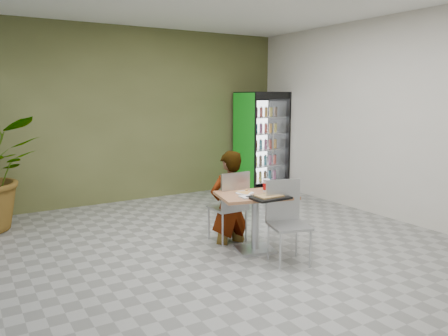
# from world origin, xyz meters

# --- Properties ---
(ground) EXTENTS (7.00, 7.00, 0.00)m
(ground) POSITION_xyz_m (0.00, 0.00, 0.00)
(ground) COLOR gray
(ground) RESTS_ON ground
(room_envelope) EXTENTS (6.00, 7.00, 3.20)m
(room_envelope) POSITION_xyz_m (0.00, 0.00, 1.60)
(room_envelope) COLOR silver
(room_envelope) RESTS_ON ground
(dining_table) EXTENTS (1.05, 0.85, 0.75)m
(dining_table) POSITION_xyz_m (0.25, 0.03, 0.53)
(dining_table) COLOR #A57046
(dining_table) RESTS_ON ground
(chair_far) EXTENTS (0.43, 0.44, 0.98)m
(chair_far) POSITION_xyz_m (0.16, 0.46, 0.57)
(chair_far) COLOR #AAACAF
(chair_far) RESTS_ON ground
(chair_near) EXTENTS (0.53, 0.54, 0.97)m
(chair_near) POSITION_xyz_m (0.38, -0.42, 0.57)
(chair_near) COLOR #AAACAF
(chair_near) RESTS_ON ground
(seated_woman) EXTENTS (0.57, 0.37, 1.55)m
(seated_woman) POSITION_xyz_m (0.16, 0.52, 0.47)
(seated_woman) COLOR black
(seated_woman) RESTS_ON ground
(pizza_plate) EXTENTS (0.32, 0.31, 0.03)m
(pizza_plate) POSITION_xyz_m (0.15, 0.12, 0.77)
(pizza_plate) COLOR silver
(pizza_plate) RESTS_ON dining_table
(soda_cup) EXTENTS (0.09, 0.09, 0.16)m
(soda_cup) POSITION_xyz_m (0.44, 0.06, 0.83)
(soda_cup) COLOR silver
(soda_cup) RESTS_ON dining_table
(napkin_stack) EXTENTS (0.16, 0.16, 0.02)m
(napkin_stack) POSITION_xyz_m (0.04, -0.09, 0.76)
(napkin_stack) COLOR silver
(napkin_stack) RESTS_ON dining_table
(cafeteria_tray) EXTENTS (0.45, 0.33, 0.03)m
(cafeteria_tray) POSITION_xyz_m (0.24, -0.26, 0.76)
(cafeteria_tray) COLOR black
(cafeteria_tray) RESTS_ON dining_table
(beverage_fridge) EXTENTS (0.97, 0.77, 2.04)m
(beverage_fridge) POSITION_xyz_m (2.52, 3.03, 1.02)
(beverage_fridge) COLOR black
(beverage_fridge) RESTS_ON ground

